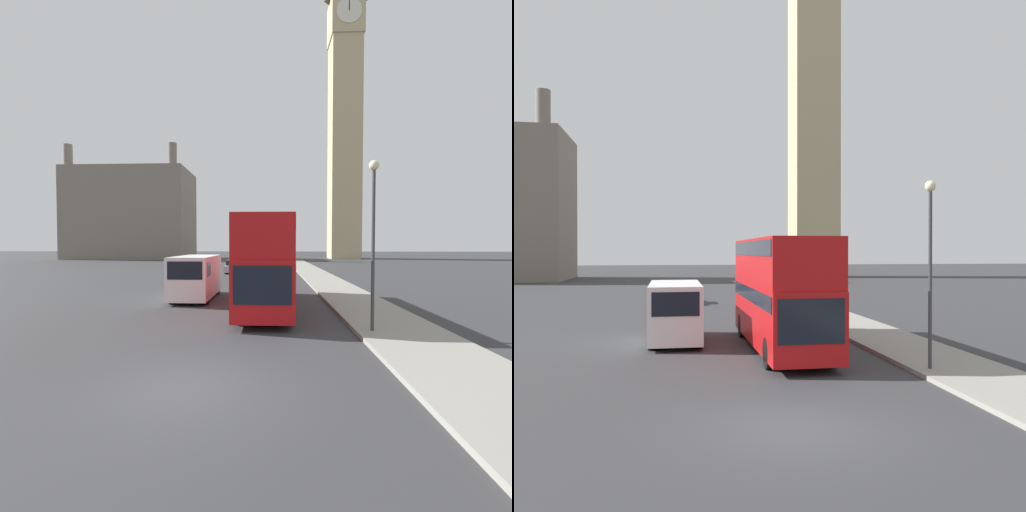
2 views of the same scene
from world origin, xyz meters
The scene contains 8 objects.
ground_plane centered at (0.00, 0.00, 0.00)m, with size 300.00×300.00×0.00m, color #333335.
sidewalk_strip centered at (6.67, 0.00, 0.07)m, with size 3.33×120.00×0.15m.
clock_tower centered at (18.83, 72.16, 35.24)m, with size 7.16×7.33×68.75m.
building_block_distant centered at (-29.93, 70.43, 10.08)m, with size 26.46×15.09×24.49m.
red_double_decker_bus centered at (1.61, 9.99, 2.48)m, with size 2.48×10.45×4.45m.
white_van centered at (-2.53, 12.63, 1.37)m, with size 2.20×5.68×2.57m.
street_lamp centered at (5.59, 4.85, 4.12)m, with size 0.36×0.36×6.11m.
parked_sedan centered at (-2.22, 31.35, 0.66)m, with size 1.84×4.47×1.46m.
Camera 1 is at (1.91, -7.58, 3.26)m, focal length 24.00 mm.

